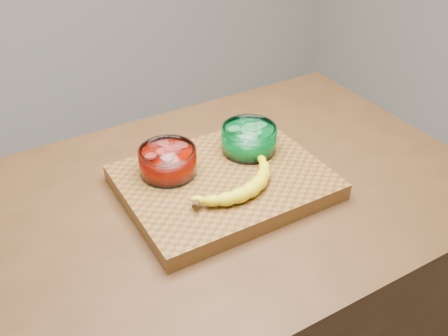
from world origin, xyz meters
TOP-DOWN VIEW (x-y plane):
  - counter at (0.00, 0.00)m, footprint 1.20×0.80m
  - cutting_board at (0.00, 0.00)m, footprint 0.45×0.35m
  - bowl_red at (-0.10, 0.07)m, footprint 0.13×0.13m
  - bowl_green at (0.11, 0.06)m, footprint 0.13×0.13m
  - banana at (-0.00, -0.06)m, footprint 0.25×0.15m

SIDE VIEW (x-z plane):
  - counter at x=0.00m, z-range 0.00..0.90m
  - cutting_board at x=0.00m, z-range 0.90..0.94m
  - banana at x=0.00m, z-range 0.94..0.98m
  - bowl_red at x=-0.10m, z-range 0.94..1.00m
  - bowl_green at x=0.11m, z-range 0.94..1.00m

